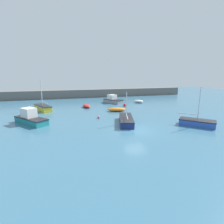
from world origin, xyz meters
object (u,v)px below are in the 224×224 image
(cabin_cruiser_white, at_px, (30,118))
(sailboat_tall_mast, at_px, (43,108))
(open_tender_yellow, at_px, (117,109))
(motorboat_grey_hull, at_px, (113,100))
(mooring_buoy_pink, at_px, (99,117))
(fishing_dinghy_green, at_px, (139,101))
(rowboat_blue_near, at_px, (87,106))
(sailboat_twin_hulled, at_px, (126,120))
(mooring_buoy_red, at_px, (125,105))
(sailboat_short_mast, at_px, (197,122))

(cabin_cruiser_white, height_order, sailboat_tall_mast, sailboat_tall_mast)
(open_tender_yellow, distance_m, motorboat_grey_hull, 9.33)
(cabin_cruiser_white, xyz_separation_m, open_tender_yellow, (13.67, 4.24, -0.39))
(open_tender_yellow, relative_size, mooring_buoy_pink, 8.88)
(fishing_dinghy_green, bearing_deg, open_tender_yellow, 86.48)
(sailboat_tall_mast, relative_size, motorboat_grey_hull, 1.13)
(rowboat_blue_near, height_order, sailboat_tall_mast, sailboat_tall_mast)
(rowboat_blue_near, distance_m, sailboat_twin_hulled, 13.48)
(open_tender_yellow, xyz_separation_m, sailboat_twin_hulled, (-1.13, -7.77, 0.10))
(mooring_buoy_pink, height_order, mooring_buoy_red, mooring_buoy_red)
(fishing_dinghy_green, bearing_deg, motorboat_grey_hull, 27.45)
(cabin_cruiser_white, distance_m, sailboat_short_mast, 22.21)
(motorboat_grey_hull, height_order, mooring_buoy_red, motorboat_grey_hull)
(sailboat_tall_mast, bearing_deg, rowboat_blue_near, -110.12)
(open_tender_yellow, bearing_deg, mooring_buoy_pink, 59.48)
(sailboat_short_mast, bearing_deg, fishing_dinghy_green, 134.18)
(cabin_cruiser_white, bearing_deg, motorboat_grey_hull, 91.91)
(sailboat_tall_mast, relative_size, mooring_buoy_red, 9.62)
(cabin_cruiser_white, distance_m, mooring_buoy_red, 18.77)
(cabin_cruiser_white, xyz_separation_m, fishing_dinghy_green, (21.49, 11.77, -0.39))
(sailboat_short_mast, bearing_deg, sailboat_tall_mast, -172.91)
(cabin_cruiser_white, height_order, sailboat_twin_hulled, sailboat_twin_hulled)
(motorboat_grey_hull, distance_m, mooring_buoy_red, 5.06)
(rowboat_blue_near, xyz_separation_m, sailboat_twin_hulled, (3.56, -13.00, 0.14))
(cabin_cruiser_white, relative_size, open_tender_yellow, 1.55)
(sailboat_tall_mast, height_order, sailboat_twin_hulled, sailboat_tall_mast)
(sailboat_twin_hulled, distance_m, mooring_buoy_red, 12.68)
(rowboat_blue_near, height_order, sailboat_twin_hulled, sailboat_twin_hulled)
(motorboat_grey_hull, height_order, fishing_dinghy_green, motorboat_grey_hull)
(sailboat_twin_hulled, bearing_deg, mooring_buoy_red, -2.25)
(mooring_buoy_pink, relative_size, mooring_buoy_red, 0.67)
(sailboat_tall_mast, distance_m, mooring_buoy_pink, 12.30)
(mooring_buoy_red, bearing_deg, mooring_buoy_pink, -131.41)
(sailboat_tall_mast, bearing_deg, cabin_cruiser_white, 150.44)
(fishing_dinghy_green, bearing_deg, rowboat_blue_near, 52.99)
(sailboat_twin_hulled, bearing_deg, sailboat_tall_mast, 60.73)
(mooring_buoy_red, bearing_deg, sailboat_twin_hulled, -109.51)
(sailboat_tall_mast, height_order, fishing_dinghy_green, sailboat_tall_mast)
(sailboat_short_mast, distance_m, fishing_dinghy_green, 19.05)
(sailboat_twin_hulled, height_order, fishing_dinghy_green, sailboat_twin_hulled)
(sailboat_tall_mast, xyz_separation_m, motorboat_grey_hull, (14.88, 4.49, 0.15))
(mooring_buoy_red, bearing_deg, fishing_dinghy_green, 35.44)
(sailboat_twin_hulled, distance_m, mooring_buoy_pink, 4.79)
(sailboat_tall_mast, bearing_deg, motorboat_grey_hull, -97.64)
(motorboat_grey_hull, bearing_deg, sailboat_tall_mast, -104.46)
(cabin_cruiser_white, relative_size, sailboat_twin_hulled, 0.92)
(rowboat_blue_near, distance_m, fishing_dinghy_green, 12.72)
(sailboat_short_mast, distance_m, mooring_buoy_pink, 13.69)
(cabin_cruiser_white, relative_size, mooring_buoy_red, 9.16)
(sailboat_tall_mast, bearing_deg, sailboat_short_mast, -153.05)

